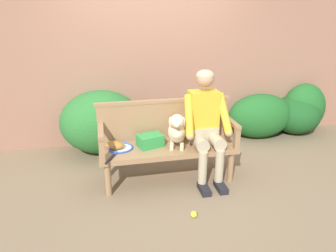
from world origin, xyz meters
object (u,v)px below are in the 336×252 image
object	(u,v)px
person_seated	(205,122)
tennis_ball	(194,214)
sports_bag	(150,141)
dog_on_bench	(177,130)
tennis_racket	(120,149)
baseball_glove	(115,145)
garden_bench	(168,150)

from	to	relation	value
person_seated	tennis_ball	size ratio (longest dim) A/B	19.82
sports_bag	tennis_ball	xyz separation A→B (m)	(0.30, -0.83, -0.47)
dog_on_bench	tennis_ball	xyz separation A→B (m)	(0.01, -0.71, -0.63)
tennis_racket	baseball_glove	bearing A→B (deg)	150.16
dog_on_bench	tennis_racket	bearing A→B (deg)	171.79
dog_on_bench	sports_bag	distance (m)	0.35
dog_on_bench	tennis_ball	distance (m)	0.95
tennis_ball	garden_bench	bearing A→B (deg)	97.03
garden_bench	person_seated	world-z (taller)	person_seated
person_seated	baseball_glove	world-z (taller)	person_seated
tennis_racket	sports_bag	size ratio (longest dim) A/B	2.05
dog_on_bench	tennis_racket	xyz separation A→B (m)	(-0.65, 0.09, -0.21)
person_seated	baseball_glove	distance (m)	1.08
garden_bench	person_seated	xyz separation A→B (m)	(0.44, -0.02, 0.33)
garden_bench	baseball_glove	xyz separation A→B (m)	(-0.61, 0.05, 0.10)
baseball_glove	sports_bag	distance (m)	0.41
tennis_racket	sports_bag	xyz separation A→B (m)	(0.36, 0.02, 0.06)
garden_bench	sports_bag	size ratio (longest dim) A/B	5.68
garden_bench	tennis_ball	distance (m)	0.87
dog_on_bench	sports_bag	xyz separation A→B (m)	(-0.29, 0.11, -0.15)
garden_bench	person_seated	size ratio (longest dim) A/B	1.22
garden_bench	tennis_ball	xyz separation A→B (m)	(0.10, -0.79, -0.35)
dog_on_bench	tennis_racket	distance (m)	0.69
baseball_glove	tennis_ball	size ratio (longest dim) A/B	3.33
tennis_racket	tennis_ball	size ratio (longest dim) A/B	8.71
garden_bench	sports_bag	world-z (taller)	sports_bag
sports_bag	person_seated	bearing A→B (deg)	-4.97
person_seated	garden_bench	bearing A→B (deg)	177.90
garden_bench	dog_on_bench	xyz separation A→B (m)	(0.09, -0.07, 0.28)
tennis_ball	baseball_glove	bearing A→B (deg)	130.24
dog_on_bench	baseball_glove	xyz separation A→B (m)	(-0.70, 0.12, -0.18)
sports_bag	tennis_ball	distance (m)	1.00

